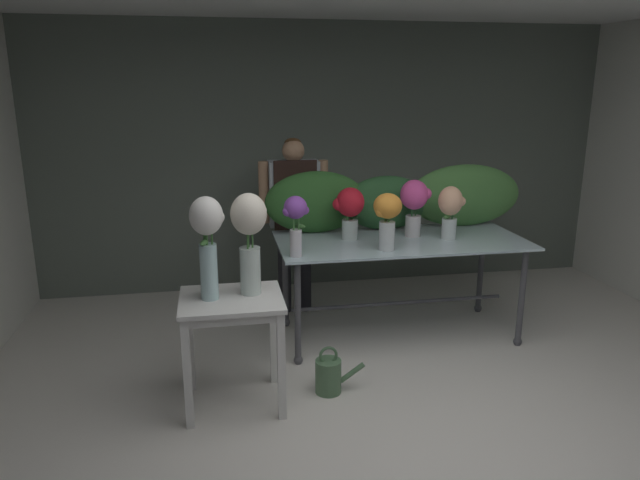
% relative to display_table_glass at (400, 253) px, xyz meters
% --- Properties ---
extents(ground_plane, '(7.74, 7.74, 0.00)m').
position_rel_display_table_glass_xyz_m(ground_plane, '(-0.32, -0.17, -0.72)').
color(ground_plane, silver).
extents(wall_back, '(5.96, 0.12, 2.67)m').
position_rel_display_table_glass_xyz_m(wall_back, '(-0.32, 1.52, 0.61)').
color(wall_back, slate).
rests_on(wall_back, ground).
extents(display_table_glass, '(2.02, 0.94, 0.85)m').
position_rel_display_table_glass_xyz_m(display_table_glass, '(0.00, 0.00, 0.00)').
color(display_table_glass, silver).
rests_on(display_table_glass, ground).
extents(side_table_white, '(0.66, 0.56, 0.75)m').
position_rel_display_table_glass_xyz_m(side_table_white, '(-1.41, -0.86, -0.08)').
color(side_table_white, white).
rests_on(side_table_white, ground).
extents(florist, '(0.63, 0.24, 1.61)m').
position_rel_display_table_glass_xyz_m(florist, '(-0.78, 0.71, 0.28)').
color(florist, '#232328').
rests_on(florist, ground).
extents(foliage_backdrop, '(2.28, 0.27, 0.55)m').
position_rel_display_table_glass_xyz_m(foliage_backdrop, '(0.03, 0.35, 0.38)').
color(foliage_backdrop, '#2D6028').
rests_on(foliage_backdrop, display_table_glass).
extents(vase_peach_snapdragons, '(0.22, 0.20, 0.44)m').
position_rel_display_table_glass_xyz_m(vase_peach_snapdragons, '(0.39, -0.06, 0.37)').
color(vase_peach_snapdragons, silver).
rests_on(vase_peach_snapdragons, display_table_glass).
extents(vase_crimson_hydrangea, '(0.26, 0.23, 0.43)m').
position_rel_display_table_glass_xyz_m(vase_crimson_hydrangea, '(-0.41, 0.08, 0.37)').
color(vase_crimson_hydrangea, silver).
rests_on(vase_crimson_hydrangea, display_table_glass).
extents(vase_sunset_lilies, '(0.22, 0.22, 0.44)m').
position_rel_display_table_glass_xyz_m(vase_sunset_lilies, '(-0.20, -0.28, 0.39)').
color(vase_sunset_lilies, silver).
rests_on(vase_sunset_lilies, display_table_glass).
extents(vase_violet_freesia, '(0.20, 0.17, 0.45)m').
position_rel_display_table_glass_xyz_m(vase_violet_freesia, '(-0.91, -0.32, 0.40)').
color(vase_violet_freesia, silver).
rests_on(vase_violet_freesia, display_table_glass).
extents(vase_fuchsia_carnations, '(0.26, 0.23, 0.47)m').
position_rel_display_table_glass_xyz_m(vase_fuchsia_carnations, '(0.13, 0.08, 0.41)').
color(vase_fuchsia_carnations, silver).
rests_on(vase_fuchsia_carnations, display_table_glass).
extents(vase_white_roses_tall, '(0.22, 0.21, 0.66)m').
position_rel_display_table_glass_xyz_m(vase_white_roses_tall, '(-1.54, -0.86, 0.43)').
color(vase_white_roses_tall, silver).
rests_on(vase_white_roses_tall, side_table_white).
extents(vase_cream_lisianthus_tall, '(0.23, 0.23, 0.66)m').
position_rel_display_table_glass_xyz_m(vase_cream_lisianthus_tall, '(-1.28, -0.80, 0.42)').
color(vase_cream_lisianthus_tall, silver).
rests_on(vase_cream_lisianthus_tall, side_table_white).
extents(watering_can, '(0.35, 0.18, 0.34)m').
position_rel_display_table_glass_xyz_m(watering_can, '(-0.76, -0.83, -0.60)').
color(watering_can, '#4C704C').
rests_on(watering_can, ground).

